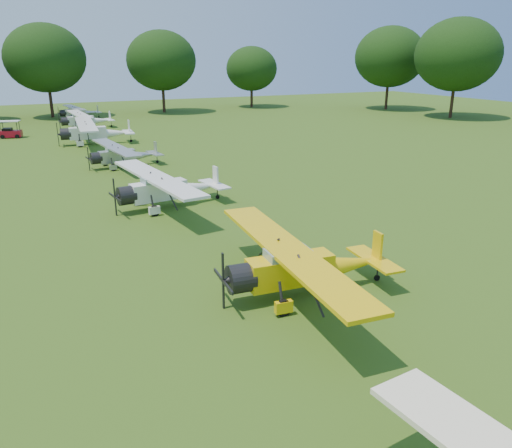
{
  "coord_description": "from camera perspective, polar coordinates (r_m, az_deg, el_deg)",
  "views": [
    {
      "loc": [
        -7.15,
        -22.24,
        8.49
      ],
      "look_at": [
        1.87,
        -3.33,
        1.4
      ],
      "focal_mm": 35.0,
      "sensor_mm": 36.0,
      "label": 1
    }
  ],
  "objects": [
    {
      "name": "golf_cart",
      "position": [
        61.05,
        -26.28,
        9.39
      ],
      "size": [
        2.38,
        1.76,
        1.83
      ],
      "rotation": [
        0.0,
        0.0,
        -0.23
      ],
      "color": "maroon",
      "rests_on": "ground"
    },
    {
      "name": "aircraft_3",
      "position": [
        29.61,
        -10.18,
        4.22
      ],
      "size": [
        6.8,
        10.8,
        2.12
      ],
      "rotation": [
        0.0,
        0.0,
        0.12
      ],
      "color": "white",
      "rests_on": "ground"
    },
    {
      "name": "aircraft_4",
      "position": [
        41.54,
        -15.03,
        7.78
      ],
      "size": [
        5.88,
        9.34,
        1.83
      ],
      "rotation": [
        0.0,
        0.0,
        0.11
      ],
      "color": "#B7B7BB",
      "rests_on": "ground"
    },
    {
      "name": "aircraft_5",
      "position": [
        53.31,
        -18.1,
        10.1
      ],
      "size": [
        7.37,
        11.74,
        2.31
      ],
      "rotation": [
        0.0,
        0.0,
        -0.07
      ],
      "color": "white",
      "rests_on": "ground"
    },
    {
      "name": "aircraft_6",
      "position": [
        65.46,
        -19.0,
        11.29
      ],
      "size": [
        6.4,
        10.19,
        2.01
      ],
      "rotation": [
        0.0,
        0.0,
        0.06
      ],
      "color": "white",
      "rests_on": "ground"
    },
    {
      "name": "ground",
      "position": [
        24.86,
        -7.22,
        -1.43
      ],
      "size": [
        160.0,
        160.0,
        0.0
      ],
      "primitive_type": "plane",
      "color": "#2C5314",
      "rests_on": "ground"
    },
    {
      "name": "aircraft_7",
      "position": [
        76.19,
        -19.68,
        12.05
      ],
      "size": [
        5.77,
        9.18,
        1.8
      ],
      "rotation": [
        0.0,
        0.0,
        0.11
      ],
      "color": "#B7B7BB",
      "rests_on": "ground"
    },
    {
      "name": "tree_belt",
      "position": [
        24.84,
        0.07,
        17.63
      ],
      "size": [
        137.36,
        130.27,
        14.52
      ],
      "color": "black",
      "rests_on": "ground"
    },
    {
      "name": "aircraft_2",
      "position": [
        18.45,
        5.35,
        -4.56
      ],
      "size": [
        6.73,
        10.73,
        2.11
      ],
      "rotation": [
        0.0,
        0.0,
        -0.08
      ],
      "color": "yellow",
      "rests_on": "ground"
    }
  ]
}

